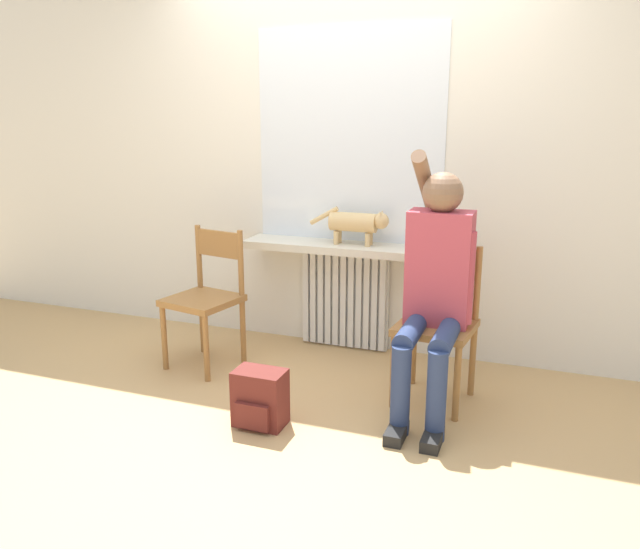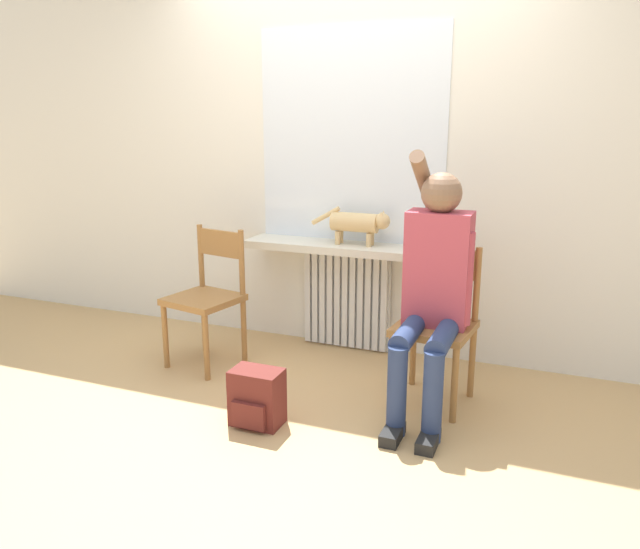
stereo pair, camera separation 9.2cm
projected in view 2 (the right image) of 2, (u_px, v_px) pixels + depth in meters
The scene contains 10 objects.
ground_plane at pixel (274, 418), 3.33m from camera, with size 12.00×12.00×0.00m, color tan.
wall_with_window at pixel (352, 149), 4.10m from camera, with size 7.00×0.06×2.70m.
radiator at pixel (347, 298), 4.28m from camera, with size 0.60×0.08×0.70m.
windowsill at pixel (342, 248), 4.09m from camera, with size 1.31×0.29×0.05m.
window_glass at pixel (351, 136), 4.04m from camera, with size 1.26×0.01×1.37m.
chair_left at pixel (208, 295), 3.97m from camera, with size 0.47×0.47×0.88m.
chair_right at pixel (437, 323), 3.44m from camera, with size 0.44×0.44×0.88m.
person at pixel (434, 282), 3.28m from camera, with size 0.36×1.00×1.40m.
cat at pixel (359, 223), 4.02m from camera, with size 0.54×0.12×0.25m.
backpack at pixel (257, 398), 3.24m from camera, with size 0.26×0.20×0.30m.
Camera 2 is at (1.35, -2.72, 1.58)m, focal length 35.00 mm.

